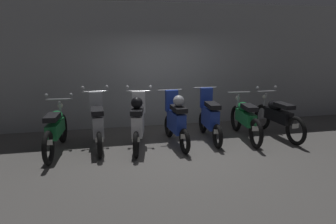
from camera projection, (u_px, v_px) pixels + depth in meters
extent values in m
plane|color=#565451|center=(180.00, 151.00, 6.42)|extent=(80.00, 80.00, 0.00)
cube|color=#9EA0A3|center=(161.00, 66.00, 8.12)|extent=(16.00, 0.30, 3.21)
torus|color=black|center=(63.00, 128.00, 6.88)|extent=(0.14, 0.66, 0.65)
torus|color=black|center=(48.00, 148.00, 5.63)|extent=(0.14, 0.66, 0.65)
cube|color=#197238|center=(55.00, 128.00, 6.21)|extent=(0.29, 0.85, 0.28)
ellipsoid|color=#197238|center=(56.00, 116.00, 6.31)|extent=(0.30, 0.46, 0.22)
cube|color=black|center=(52.00, 117.00, 5.97)|extent=(0.28, 0.54, 0.10)
cylinder|color=#B7BABF|center=(59.00, 99.00, 6.62)|extent=(0.56, 0.08, 0.04)
sphere|color=#B7BABF|center=(46.00, 95.00, 6.56)|extent=(0.07, 0.07, 0.07)
sphere|color=#B7BABF|center=(71.00, 95.00, 6.63)|extent=(0.07, 0.07, 0.07)
cylinder|color=#B7BABF|center=(61.00, 115.00, 6.76)|extent=(0.07, 0.16, 0.65)
sphere|color=silver|center=(60.00, 106.00, 6.71)|extent=(0.12, 0.12, 0.12)
cube|color=white|center=(48.00, 143.00, 5.63)|extent=(0.16, 0.03, 0.10)
torus|color=black|center=(97.00, 129.00, 7.05)|extent=(0.12, 0.53, 0.53)
torus|color=black|center=(100.00, 145.00, 5.97)|extent=(0.12, 0.53, 0.53)
cube|color=#9EA0A8|center=(98.00, 124.00, 6.45)|extent=(0.26, 0.75, 0.44)
cube|color=#9EA0A8|center=(96.00, 103.00, 6.68)|extent=(0.29, 0.13, 0.48)
cube|color=black|center=(97.00, 111.00, 6.23)|extent=(0.27, 0.53, 0.10)
cylinder|color=#B7BABF|center=(95.00, 92.00, 6.76)|extent=(0.56, 0.06, 0.04)
sphere|color=#B7BABF|center=(83.00, 88.00, 6.67)|extent=(0.07, 0.07, 0.07)
sphere|color=#B7BABF|center=(107.00, 87.00, 6.80)|extent=(0.07, 0.07, 0.07)
cylinder|color=#B7BABF|center=(96.00, 112.00, 6.91)|extent=(0.06, 0.15, 0.85)
sphere|color=silver|center=(95.00, 98.00, 6.84)|extent=(0.12, 0.12, 0.12)
cube|color=white|center=(99.00, 140.00, 5.97)|extent=(0.16, 0.02, 0.10)
torus|color=black|center=(140.00, 128.00, 7.10)|extent=(0.19, 0.54, 0.53)
torus|color=black|center=(136.00, 145.00, 5.99)|extent=(0.19, 0.54, 0.53)
cube|color=silver|center=(138.00, 124.00, 6.48)|extent=(0.36, 0.76, 0.44)
cube|color=silver|center=(139.00, 102.00, 6.72)|extent=(0.30, 0.17, 0.48)
cube|color=black|center=(137.00, 111.00, 6.25)|extent=(0.34, 0.56, 0.10)
cylinder|color=#B7BABF|center=(139.00, 91.00, 6.81)|extent=(0.56, 0.14, 0.04)
sphere|color=#B7BABF|center=(127.00, 87.00, 6.78)|extent=(0.07, 0.07, 0.07)
sphere|color=#B7BABF|center=(151.00, 87.00, 6.79)|extent=(0.07, 0.07, 0.07)
cylinder|color=#B7BABF|center=(140.00, 111.00, 6.96)|extent=(0.08, 0.16, 0.85)
sphere|color=silver|center=(139.00, 98.00, 6.89)|extent=(0.12, 0.12, 0.12)
cube|color=white|center=(136.00, 140.00, 5.98)|extent=(0.16, 0.04, 0.10)
sphere|color=black|center=(137.00, 103.00, 6.21)|extent=(0.24, 0.24, 0.24)
torus|color=black|center=(169.00, 126.00, 7.27)|extent=(0.13, 0.54, 0.53)
torus|color=black|center=(185.00, 141.00, 6.19)|extent=(0.13, 0.54, 0.53)
cube|color=#1E389E|center=(176.00, 121.00, 6.67)|extent=(0.27, 0.75, 0.44)
cube|color=#1E389E|center=(172.00, 101.00, 6.90)|extent=(0.29, 0.14, 0.48)
cube|color=black|center=(179.00, 109.00, 6.44)|extent=(0.28, 0.54, 0.10)
cylinder|color=#B7BABF|center=(170.00, 90.00, 6.97)|extent=(0.56, 0.08, 0.04)
cylinder|color=#B7BABF|center=(169.00, 110.00, 7.13)|extent=(0.07, 0.15, 0.85)
sphere|color=silver|center=(169.00, 96.00, 7.05)|extent=(0.12, 0.12, 0.12)
cube|color=white|center=(184.00, 136.00, 6.19)|extent=(0.16, 0.02, 0.10)
sphere|color=#9EA0A8|center=(179.00, 101.00, 6.40)|extent=(0.24, 0.24, 0.24)
torus|color=black|center=(203.00, 122.00, 7.61)|extent=(0.12, 0.53, 0.53)
torus|color=black|center=(218.00, 136.00, 6.51)|extent=(0.12, 0.53, 0.53)
cube|color=#1E389E|center=(210.00, 118.00, 7.00)|extent=(0.25, 0.75, 0.44)
cube|color=#1E389E|center=(206.00, 98.00, 7.24)|extent=(0.29, 0.13, 0.48)
cube|color=black|center=(213.00, 105.00, 6.77)|extent=(0.26, 0.53, 0.10)
cylinder|color=#B7BABF|center=(205.00, 88.00, 7.32)|extent=(0.56, 0.06, 0.04)
cylinder|color=#B7BABF|center=(204.00, 106.00, 7.47)|extent=(0.06, 0.15, 0.85)
sphere|color=silver|center=(204.00, 94.00, 7.40)|extent=(0.12, 0.12, 0.12)
cube|color=white|center=(217.00, 132.00, 6.51)|extent=(0.16, 0.02, 0.10)
torus|color=black|center=(236.00, 118.00, 7.76)|extent=(0.15, 0.66, 0.65)
torus|color=black|center=(256.00, 133.00, 6.51)|extent=(0.15, 0.66, 0.65)
cube|color=#197238|center=(246.00, 117.00, 7.09)|extent=(0.30, 0.85, 0.28)
ellipsoid|color=#197238|center=(244.00, 107.00, 7.19)|extent=(0.30, 0.46, 0.22)
cube|color=black|center=(249.00, 107.00, 6.85)|extent=(0.29, 0.54, 0.10)
cylinder|color=#B7BABF|center=(239.00, 92.00, 7.50)|extent=(0.56, 0.09, 0.04)
cylinder|color=#B7BABF|center=(237.00, 107.00, 7.64)|extent=(0.07, 0.16, 0.65)
sphere|color=silver|center=(238.00, 98.00, 7.59)|extent=(0.12, 0.12, 0.12)
cube|color=white|center=(256.00, 129.00, 6.51)|extent=(0.16, 0.03, 0.10)
torus|color=black|center=(262.00, 117.00, 7.91)|extent=(0.14, 0.65, 0.65)
torus|color=black|center=(296.00, 131.00, 6.70)|extent=(0.14, 0.65, 0.65)
cube|color=black|center=(278.00, 116.00, 7.26)|extent=(0.28, 0.85, 0.28)
ellipsoid|color=black|center=(275.00, 105.00, 7.35)|extent=(0.29, 0.46, 0.22)
cube|color=black|center=(284.00, 106.00, 7.02)|extent=(0.28, 0.54, 0.10)
cylinder|color=#B7BABF|center=(266.00, 91.00, 7.65)|extent=(0.56, 0.08, 0.04)
sphere|color=#B7BABF|center=(258.00, 88.00, 7.56)|extent=(0.07, 0.07, 0.07)
sphere|color=#B7BABF|center=(276.00, 87.00, 7.70)|extent=(0.07, 0.07, 0.07)
cylinder|color=#B7BABF|center=(264.00, 105.00, 7.79)|extent=(0.07, 0.16, 0.65)
sphere|color=silver|center=(265.00, 97.00, 7.73)|extent=(0.12, 0.12, 0.12)
cube|color=white|center=(295.00, 126.00, 6.70)|extent=(0.16, 0.02, 0.10)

